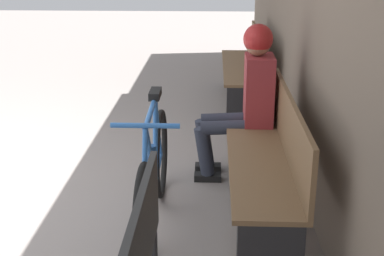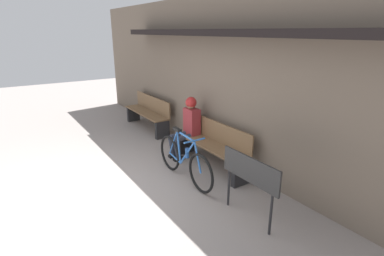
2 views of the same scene
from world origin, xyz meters
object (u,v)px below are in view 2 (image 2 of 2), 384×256
object	(u,v)px
bicycle	(184,161)
person_seated	(188,123)
park_bench_far	(148,113)
signboard	(250,174)
park_bench_near	(213,146)

from	to	relation	value
bicycle	person_seated	bearing A→B (deg)	143.59
person_seated	park_bench_far	xyz separation A→B (m)	(-2.15, 0.11, -0.30)
person_seated	signboard	world-z (taller)	person_seated
park_bench_near	park_bench_far	size ratio (longest dim) A/B	0.97
bicycle	signboard	size ratio (longest dim) A/B	1.63
park_bench_far	signboard	size ratio (longest dim) A/B	1.83
park_bench_near	bicycle	xyz separation A→B (m)	(0.18, -0.76, -0.05)
park_bench_near	person_seated	size ratio (longest dim) A/B	1.46
person_seated	park_bench_far	distance (m)	2.17
bicycle	signboard	distance (m)	1.51
person_seated	signboard	xyz separation A→B (m)	(2.35, -0.53, -0.02)
park_bench_far	signboard	bearing A→B (deg)	-8.09
signboard	bicycle	bearing A→B (deg)	-175.24
park_bench_near	signboard	world-z (taller)	signboard
bicycle	signboard	xyz separation A→B (m)	(1.47, 0.12, 0.33)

